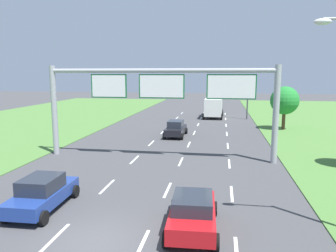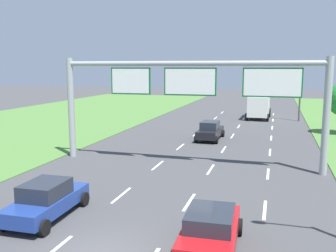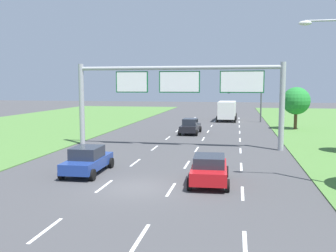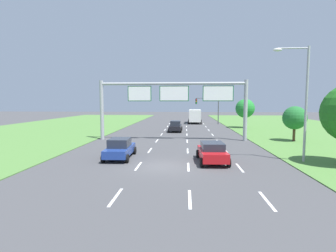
{
  "view_description": "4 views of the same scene",
  "coord_description": "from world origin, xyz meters",
  "views": [
    {
      "loc": [
        4.56,
        -11.11,
        6.36
      ],
      "look_at": [
        0.21,
        15.61,
        2.04
      ],
      "focal_mm": 35.0,
      "sensor_mm": 36.0,
      "label": 1
    },
    {
      "loc": [
        5.53,
        -10.66,
        6.38
      ],
      "look_at": [
        -1.9,
        14.96,
        2.16
      ],
      "focal_mm": 40.0,
      "sensor_mm": 36.0,
      "label": 2
    },
    {
      "loc": [
        4.91,
        -17.91,
        5.16
      ],
      "look_at": [
        -0.75,
        12.69,
        1.78
      ],
      "focal_mm": 40.0,
      "sensor_mm": 36.0,
      "label": 3
    },
    {
      "loc": [
        1.52,
        -17.82,
        4.48
      ],
      "look_at": [
        -0.37,
        10.67,
        1.85
      ],
      "focal_mm": 28.0,
      "sensor_mm": 36.0,
      "label": 4
    }
  ],
  "objects": [
    {
      "name": "lane_dashes_inner_left",
      "position": [
        -1.75,
        12.0,
        0.0
      ],
      "size": [
        0.14,
        62.4,
        0.01
      ],
      "color": "white",
      "rests_on": "ground_plane"
    },
    {
      "name": "lane_dashes_inner_right",
      "position": [
        1.75,
        12.0,
        0.0
      ],
      "size": [
        0.14,
        62.4,
        0.01
      ],
      "color": "white",
      "rests_on": "ground_plane"
    },
    {
      "name": "lane_dashes_slip",
      "position": [
        5.25,
        12.0,
        0.0
      ],
      "size": [
        0.14,
        62.4,
        0.01
      ],
      "color": "white",
      "rests_on": "ground_plane"
    },
    {
      "name": "car_near_red",
      "position": [
        0.03,
        21.67,
        0.81
      ],
      "size": [
        2.07,
        4.45,
        1.65
      ],
      "rotation": [
        0.0,
        0.0,
        -0.02
      ],
      "color": "black",
      "rests_on": "ground_plane"
    },
    {
      "name": "car_lead_silver",
      "position": [
        3.53,
        1.53,
        0.78
      ],
      "size": [
        2.23,
        4.2,
        1.51
      ],
      "rotation": [
        0.0,
        0.0,
        0.04
      ],
      "color": "red",
      "rests_on": "ground_plane"
    },
    {
      "name": "car_mid_lane",
      "position": [
        -3.68,
        2.52,
        0.79
      ],
      "size": [
        2.09,
        4.37,
        1.59
      ],
      "rotation": [
        0.0,
        0.0,
        0.02
      ],
      "color": "navy",
      "rests_on": "ground_plane"
    },
    {
      "name": "box_truck",
      "position": [
        3.52,
        37.74,
        1.59
      ],
      "size": [
        2.84,
        7.54,
        2.86
      ],
      "rotation": [
        0.0,
        0.0,
        -0.03
      ],
      "color": "silver",
      "rests_on": "ground_plane"
    },
    {
      "name": "sign_gantry",
      "position": [
        0.29,
        12.73,
        4.95
      ],
      "size": [
        17.24,
        0.44,
        7.0
      ],
      "color": "#9EA0A5",
      "rests_on": "ground_plane"
    },
    {
      "name": "traffic_light_mast",
      "position": [
        6.28,
        36.0,
        3.87
      ],
      "size": [
        4.76,
        0.49,
        5.6
      ],
      "color": "#47494F",
      "rests_on": "ground_plane"
    }
  ]
}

